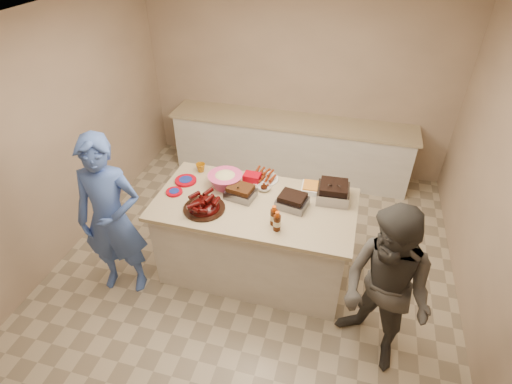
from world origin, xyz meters
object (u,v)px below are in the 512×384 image
(bbq_bottle_a, at_px, (274,224))
(mustard_bottle, at_px, (237,189))
(island, at_px, (255,269))
(coleslaw_bowl, at_px, (226,186))
(plastic_cup, at_px, (201,171))
(bbq_bottle_b, at_px, (277,230))
(rib_platter, at_px, (204,209))
(guest_blue, at_px, (129,282))
(guest_gray, at_px, (369,351))
(roasting_pan, at_px, (332,199))

(bbq_bottle_a, xyz_separation_m, mustard_bottle, (-0.50, 0.45, 0.00))
(mustard_bottle, bearing_deg, island, -36.38)
(island, distance_m, coleslaw_bowl, 1.06)
(coleslaw_bowl, height_order, plastic_cup, coleslaw_bowl)
(bbq_bottle_b, bearing_deg, rib_platter, 171.54)
(bbq_bottle_a, distance_m, mustard_bottle, 0.68)
(island, distance_m, plastic_cup, 1.29)
(rib_platter, relative_size, guest_blue, 0.23)
(island, distance_m, guest_blue, 1.44)
(bbq_bottle_b, bearing_deg, coleslaw_bowl, 141.65)
(coleslaw_bowl, bearing_deg, plastic_cup, 149.99)
(rib_platter, relative_size, coleslaw_bowl, 1.13)
(bbq_bottle_b, relative_size, guest_blue, 0.11)
(island, bearing_deg, bbq_bottle_b, -47.97)
(guest_gray, bearing_deg, plastic_cup, -168.53)
(bbq_bottle_b, distance_m, plastic_cup, 1.30)
(bbq_bottle_b, bearing_deg, island, 131.59)
(mustard_bottle, bearing_deg, bbq_bottle_a, -41.96)
(island, height_order, guest_gray, island)
(mustard_bottle, bearing_deg, rib_platter, -117.89)
(rib_platter, distance_m, bbq_bottle_b, 0.78)
(bbq_bottle_a, distance_m, bbq_bottle_b, 0.09)
(island, bearing_deg, plastic_cup, 151.74)
(rib_platter, xyz_separation_m, mustard_bottle, (0.22, 0.41, -0.00))
(bbq_bottle_a, xyz_separation_m, guest_blue, (-1.59, -0.28, -0.97))
(coleslaw_bowl, xyz_separation_m, mustard_bottle, (0.14, -0.02, 0.00))
(coleslaw_bowl, distance_m, guest_blue, 1.55)
(roasting_pan, bearing_deg, rib_platter, -160.56)
(bbq_bottle_b, xyz_separation_m, guest_gray, (1.02, -0.39, -0.97))
(bbq_bottle_b, height_order, guest_blue, bbq_bottle_b)
(rib_platter, relative_size, plastic_cup, 3.98)
(bbq_bottle_a, distance_m, plastic_cup, 1.22)
(bbq_bottle_a, relative_size, bbq_bottle_b, 1.00)
(island, distance_m, bbq_bottle_b, 1.08)
(island, distance_m, bbq_bottle_a, 1.05)
(coleslaw_bowl, height_order, guest_blue, coleslaw_bowl)
(mustard_bottle, bearing_deg, plastic_cup, 155.43)
(rib_platter, bearing_deg, guest_gray, -15.67)
(bbq_bottle_a, bearing_deg, bbq_bottle_b, -57.34)
(bbq_bottle_b, xyz_separation_m, mustard_bottle, (-0.55, 0.53, -0.00))
(mustard_bottle, relative_size, guest_blue, 0.07)
(island, bearing_deg, rib_platter, -152.65)
(coleslaw_bowl, xyz_separation_m, guest_blue, (-0.94, -0.76, -0.97))
(rib_platter, xyz_separation_m, coleslaw_bowl, (0.08, 0.43, -0.00))
(bbq_bottle_a, bearing_deg, island, 133.61)
(coleslaw_bowl, xyz_separation_m, guest_gray, (1.70, -0.93, -0.97))
(mustard_bottle, distance_m, guest_gray, 2.06)
(island, relative_size, bbq_bottle_b, 9.77)
(plastic_cup, bearing_deg, guest_blue, -120.72)
(guest_blue, relative_size, guest_gray, 1.09)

